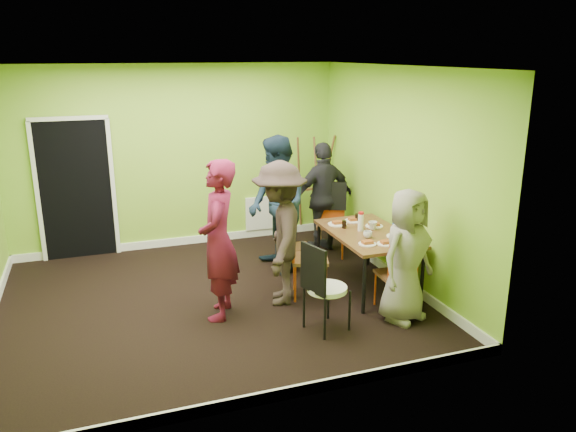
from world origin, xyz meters
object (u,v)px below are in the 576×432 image
(chair_left_near, at_px, (303,251))
(chair_front_end, at_px, (399,270))
(chair_back_end, at_px, (331,203))
(orange_bottle, at_px, (359,226))
(chair_left_far, at_px, (292,242))
(person_back_end, at_px, (324,197))
(person_front_end, at_px, (406,256))
(thermos, at_px, (361,222))
(blue_bottle, at_px, (395,231))
(person_standing, at_px, (218,240))
(person_left_far, at_px, (277,205))
(easel, at_px, (313,187))
(dining_table, at_px, (368,236))
(chair_bentwood, at_px, (322,283))
(person_left_near, at_px, (280,234))

(chair_left_near, distance_m, chair_front_end, 1.19)
(chair_back_end, height_order, orange_bottle, chair_back_end)
(chair_back_end, bearing_deg, chair_left_far, 62.82)
(chair_left_far, distance_m, person_back_end, 1.21)
(orange_bottle, xyz_separation_m, person_front_end, (0.02, -1.14, -0.02))
(chair_front_end, bearing_deg, thermos, 97.29)
(blue_bottle, height_order, person_standing, person_standing)
(chair_back_end, bearing_deg, chair_left_near, 78.95)
(chair_left_near, distance_m, blue_bottle, 1.16)
(person_left_far, bearing_deg, chair_front_end, 20.93)
(person_back_end, bearing_deg, thermos, 76.93)
(person_standing, bearing_deg, person_front_end, 88.33)
(person_left_far, height_order, person_front_end, person_left_far)
(chair_back_end, relative_size, person_standing, 0.59)
(orange_bottle, bearing_deg, chair_back_end, 83.03)
(blue_bottle, height_order, person_front_end, person_front_end)
(easel, bearing_deg, blue_bottle, -89.24)
(dining_table, distance_m, person_back_end, 1.54)
(chair_bentwood, bearing_deg, person_front_end, 70.21)
(chair_left_far, xyz_separation_m, chair_bentwood, (-0.24, -1.63, 0.08))
(dining_table, bearing_deg, chair_left_far, 137.88)
(blue_bottle, bearing_deg, person_standing, 175.61)
(dining_table, height_order, person_back_end, person_back_end)
(person_back_end, bearing_deg, person_standing, 31.09)
(dining_table, distance_m, chair_front_end, 0.80)
(person_standing, bearing_deg, thermos, 118.15)
(easel, height_order, thermos, easel)
(chair_back_end, distance_m, person_left_far, 1.15)
(chair_bentwood, bearing_deg, person_left_near, 174.15)
(easel, height_order, person_left_near, person_left_near)
(chair_left_near, height_order, orange_bottle, chair_left_near)
(chair_back_end, distance_m, person_standing, 2.63)
(person_standing, bearing_deg, person_left_near, 120.34)
(chair_back_end, xyz_separation_m, person_left_near, (-1.31, -1.45, 0.11))
(chair_bentwood, relative_size, person_standing, 0.55)
(thermos, xyz_separation_m, orange_bottle, (0.02, 0.09, -0.07))
(chair_bentwood, relative_size, thermos, 4.63)
(chair_left_far, relative_size, person_left_near, 0.49)
(chair_left_near, bearing_deg, easel, 173.61)
(thermos, height_order, blue_bottle, thermos)
(person_standing, distance_m, person_front_end, 2.11)
(chair_left_far, bearing_deg, thermos, 55.33)
(chair_back_end, xyz_separation_m, chair_bentwood, (-1.13, -2.34, -0.20))
(dining_table, height_order, chair_back_end, chair_back_end)
(chair_front_end, height_order, orange_bottle, chair_front_end)
(chair_bentwood, bearing_deg, chair_left_near, 154.50)
(easel, relative_size, blue_bottle, 8.32)
(chair_left_far, bearing_deg, chair_left_near, -2.80)
(chair_left_far, height_order, easel, easel)
(easel, distance_m, thermos, 2.17)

